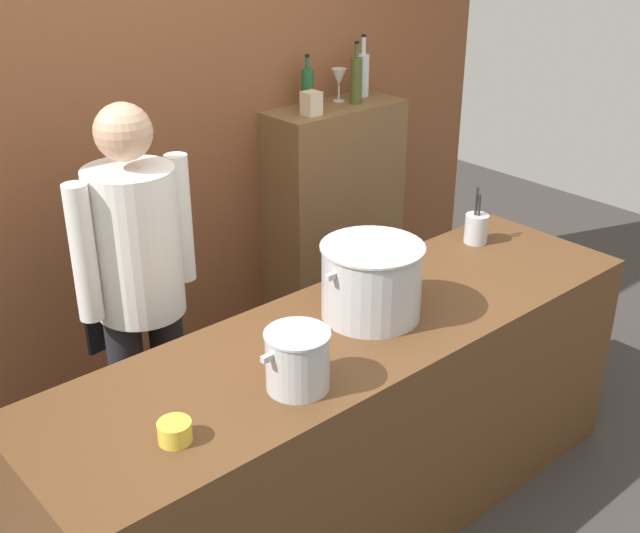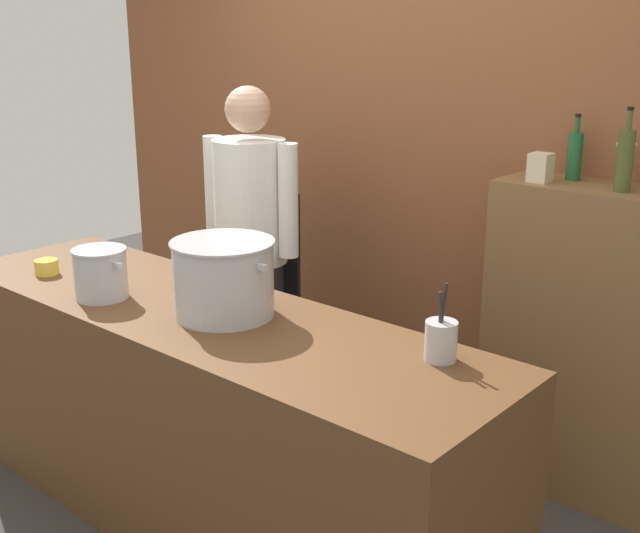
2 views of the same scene
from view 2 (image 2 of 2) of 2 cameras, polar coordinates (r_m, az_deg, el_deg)
ground_plane at (r=3.42m, az=-7.74°, el=-17.42°), size 8.00×8.00×0.00m
brick_back_panel at (r=3.90m, az=7.15°, el=10.62°), size 4.40×0.10×3.00m
prep_counter at (r=3.19m, az=-8.06°, el=-10.73°), size 2.49×0.70×0.90m
bar_cabinet at (r=3.48m, az=18.11°, el=-5.25°), size 0.76×0.32×1.32m
chef at (r=3.78m, az=-4.91°, el=2.23°), size 0.53×0.38×1.66m
stockpot_large at (r=2.91m, az=-6.91°, el=-0.85°), size 0.44×0.38×0.28m
stockpot_small at (r=3.20m, az=-15.42°, el=-0.47°), size 0.27×0.21×0.20m
utensil_crock at (r=2.56m, az=8.65°, el=-5.23°), size 0.10×0.10×0.26m
butter_jar at (r=3.59m, az=-18.98°, el=-0.03°), size 0.10×0.10×0.06m
wine_bottle_green at (r=3.39m, az=17.75°, el=7.61°), size 0.06×0.06×0.26m
wine_bottle_olive at (r=3.20m, az=20.98°, el=7.18°), size 0.06×0.06×0.32m
wine_glass_short at (r=3.30m, az=21.01°, el=7.41°), size 0.08×0.08×0.17m
spice_tin_cream at (r=3.32m, az=15.50°, el=6.84°), size 0.08×0.08×0.12m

